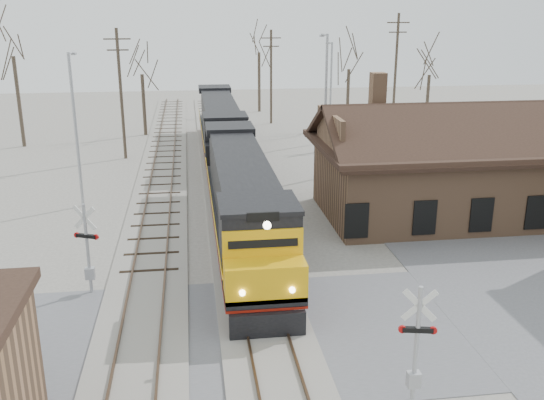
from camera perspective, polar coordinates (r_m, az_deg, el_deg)
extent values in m
plane|color=#A5A095|center=(22.44, -0.53, -12.52)|extent=(140.00, 140.00, 0.00)
cube|color=#5C5C61|center=(22.43, -0.53, -12.49)|extent=(60.00, 9.00, 0.03)
cube|color=#A5A095|center=(36.13, -3.57, -0.53)|extent=(3.40, 90.00, 0.12)
cube|color=#473323|center=(36.05, -4.71, -0.41)|extent=(0.08, 90.00, 0.14)
cube|color=#473323|center=(36.15, -2.44, -0.32)|extent=(0.08, 90.00, 0.14)
cube|color=#A5A095|center=(36.10, -10.71, -0.82)|extent=(3.40, 90.00, 0.12)
cube|color=#473323|center=(36.12, -11.85, -0.70)|extent=(0.08, 90.00, 0.14)
cube|color=#473323|center=(36.03, -9.58, -0.61)|extent=(0.08, 90.00, 0.14)
cube|color=#8A6347|center=(35.66, 16.37, 1.79)|extent=(14.00, 8.00, 4.00)
cube|color=black|center=(35.18, 16.66, 5.08)|extent=(15.20, 9.20, 0.30)
cube|color=black|center=(32.95, 18.43, 5.89)|extent=(15.00, 4.71, 2.66)
cube|color=black|center=(37.06, 15.36, 7.37)|extent=(15.00, 4.71, 2.66)
cube|color=#8A6347|center=(34.68, 9.91, 9.92)|extent=(0.80, 0.80, 2.20)
cube|color=black|center=(24.98, -1.47, -7.85)|extent=(2.44, 3.90, 0.98)
cube|color=black|center=(36.79, -3.69, 0.58)|extent=(2.44, 3.90, 0.98)
cube|color=black|center=(30.53, -2.82, -1.45)|extent=(2.93, 19.50, 0.34)
cube|color=maroon|center=(30.60, -2.81, -1.83)|extent=(2.95, 19.50, 0.12)
cube|color=black|center=(31.25, -3.06, 1.89)|extent=(2.54, 14.14, 2.73)
cube|color=black|center=(23.27, -1.27, -3.66)|extent=(2.93, 2.73, 2.73)
cube|color=#EEAE0C|center=(22.08, -0.75, -7.21)|extent=(2.93, 1.76, 1.37)
cube|color=black|center=(21.88, -0.41, -11.76)|extent=(2.73, 0.25, 0.98)
cylinder|color=#FFF2CC|center=(20.38, -0.46, -2.40)|extent=(0.27, 0.10, 0.27)
cube|color=black|center=(43.84, -4.41, 3.34)|extent=(2.44, 3.90, 0.98)
cube|color=black|center=(56.20, -5.24, 6.47)|extent=(2.44, 3.90, 0.98)
cube|color=black|center=(49.84, -4.90, 5.98)|extent=(2.93, 19.50, 0.34)
cube|color=maroon|center=(49.88, -4.89, 5.74)|extent=(2.95, 19.50, 0.12)
cube|color=black|center=(50.76, -5.02, 7.92)|extent=(2.54, 14.14, 2.73)
cube|color=black|center=(42.47, -4.41, 6.05)|extent=(2.93, 2.73, 2.73)
cube|color=black|center=(41.03, -4.23, 4.47)|extent=(2.93, 1.76, 1.37)
cube|color=black|center=(40.44, -4.09, 2.14)|extent=(2.73, 0.25, 0.98)
cylinder|color=#A5A8AD|center=(18.41, 13.42, -13.37)|extent=(0.14, 0.14, 3.86)
cube|color=silver|center=(17.76, 13.73, -9.61)|extent=(1.00, 0.25, 1.01)
cube|color=silver|center=(17.76, 13.73, -9.61)|extent=(1.00, 0.25, 1.01)
cube|color=black|center=(18.12, 13.55, -11.79)|extent=(0.88, 0.33, 0.14)
cylinder|color=#B20C0C|center=(18.06, 12.16, -11.81)|extent=(0.24, 0.13, 0.23)
cylinder|color=#B20C0C|center=(18.20, 14.93, -11.77)|extent=(0.24, 0.13, 0.23)
cube|color=#A5A8AD|center=(18.97, 13.19, -16.13)|extent=(0.39, 0.29, 0.48)
cylinder|color=#A5A8AD|center=(25.75, -16.96, -4.46)|extent=(0.14, 0.14, 3.86)
cube|color=silver|center=(25.30, -17.23, -1.62)|extent=(0.95, 0.43, 1.01)
cube|color=silver|center=(25.30, -17.23, -1.62)|extent=(0.95, 0.43, 1.01)
cube|color=black|center=(25.55, -17.08, -3.26)|extent=(0.86, 0.47, 0.14)
cylinder|color=#B20C0C|center=(25.33, -16.24, -3.36)|extent=(0.24, 0.16, 0.23)
cylinder|color=#B20C0C|center=(25.78, -17.90, -3.15)|extent=(0.24, 0.16, 0.23)
cube|color=#A5A8AD|center=(26.16, -16.76, -6.62)|extent=(0.39, 0.29, 0.48)
cylinder|color=#A5A8AD|center=(36.79, -17.96, 6.09)|extent=(0.18, 0.18, 8.96)
cylinder|color=#A5A8AD|center=(37.12, -18.38, 13.00)|extent=(0.12, 1.80, 0.12)
cube|color=#A5A8AD|center=(37.91, -18.15, 12.94)|extent=(0.25, 0.50, 0.12)
cylinder|color=#A5A8AD|center=(41.49, 5.06, 8.61)|extent=(0.18, 0.18, 9.71)
cylinder|color=#A5A8AD|center=(41.91, 4.96, 15.24)|extent=(0.12, 1.80, 0.12)
cube|color=#A5A8AD|center=(42.69, 4.71, 15.15)|extent=(0.25, 0.50, 0.12)
cylinder|color=#A5A8AD|center=(53.44, 5.54, 9.98)|extent=(0.18, 0.18, 8.58)
cylinder|color=#A5A8AD|center=(53.93, 5.45, 14.52)|extent=(0.12, 1.80, 0.12)
cube|color=#A5A8AD|center=(54.71, 5.25, 14.46)|extent=(0.25, 0.50, 0.12)
cylinder|color=#382D23|center=(48.36, -14.01, 9.56)|extent=(0.24, 0.24, 9.92)
cube|color=#382D23|center=(48.00, -14.39, 14.47)|extent=(2.00, 0.10, 0.10)
cube|color=#382D23|center=(48.04, -14.31, 13.52)|extent=(1.60, 0.10, 0.10)
cylinder|color=#382D23|center=(62.24, -0.09, 11.46)|extent=(0.24, 0.24, 9.31)
cube|color=#382D23|center=(61.95, -0.09, 15.01)|extent=(2.00, 0.10, 0.10)
cube|color=#382D23|center=(61.99, -0.09, 14.27)|extent=(1.60, 0.10, 0.10)
cylinder|color=#382D23|center=(55.63, 11.51, 11.23)|extent=(0.24, 0.24, 10.94)
cube|color=#382D23|center=(55.34, 11.81, 16.04)|extent=(2.00, 0.10, 0.10)
cube|color=#382D23|center=(55.36, 11.76, 15.21)|extent=(1.60, 0.10, 0.10)
cylinder|color=#382D23|center=(55.66, -22.71, 8.49)|extent=(0.32, 0.32, 7.56)
cylinder|color=#382D23|center=(57.73, -11.96, 8.74)|extent=(0.32, 0.32, 5.59)
cylinder|color=#382D23|center=(69.97, -1.21, 11.02)|extent=(0.32, 0.32, 6.62)
cylinder|color=#382D23|center=(60.97, 7.14, 9.47)|extent=(0.32, 0.32, 5.67)
cylinder|color=#382D23|center=(59.55, 14.39, 8.74)|extent=(0.32, 0.32, 5.40)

